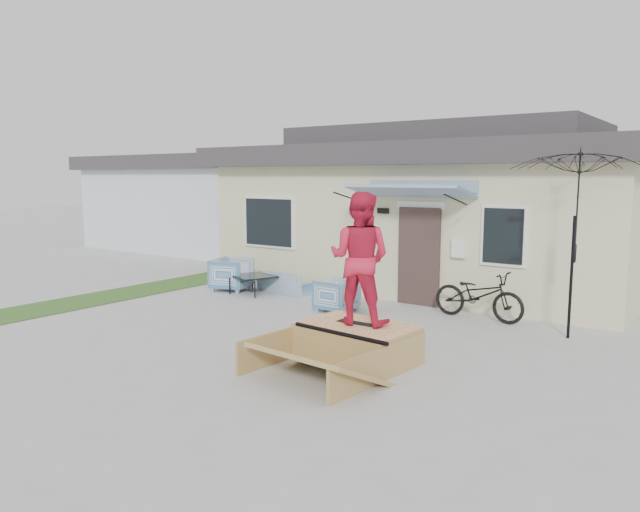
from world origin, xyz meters
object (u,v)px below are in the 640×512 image
Objects in this scene: coffee_table at (254,284)px; patio_umbrella at (574,237)px; armchair_right at (336,293)px; skate_ramp at (357,343)px; skateboard at (359,323)px; skater at (360,257)px; loveseat at (288,279)px; armchair_left at (232,273)px; bicycle at (479,290)px.

coffee_table is 0.32× the size of patio_umbrella.
armchair_right is 0.34× the size of skate_ramp.
patio_umbrella is 3.78× the size of skateboard.
skater is at bearing -126.06° from patio_umbrella.
loveseat is 2.28× the size of skateboard.
loveseat is at bearing 139.40° from skateboard.
patio_umbrella is (7.70, 0.23, 1.31)m from armchair_left.
bicycle reaches higher than skate_ramp.
skater is (5.43, -2.89, 1.14)m from armchair_left.
skate_ramp is at bearing 40.52° from armchair_right.
loveseat is 1.41m from armchair_left.
armchair_right is (3.33, -0.40, -0.06)m from armchair_left.
loveseat reaches higher than coffee_table.
loveseat is 1.89× the size of armchair_left.
skater is (0.00, 0.00, 1.00)m from skateboard.
armchair_left is 0.44× the size of skater.
coffee_table is (-2.64, 0.42, -0.16)m from armchair_right.
patio_umbrella reaches higher than loveseat.
skateboard is 1.00m from skater.
armchair_right is at bearing 164.85° from loveseat.
skater is (-0.52, -3.53, 1.00)m from bicycle.
loveseat is 0.84× the size of skater.
skater is (0.01, 0.05, 1.30)m from skate_ramp.
armchair_left is at bearing 156.80° from skate_ramp.
patio_umbrella reaches higher than skate_ramp.
armchair_right is 3.29m from skate_ramp.
skater is (-2.28, -3.13, -0.17)m from patio_umbrella.
armchair_right is 1.04× the size of skateboard.
bicycle reaches higher than skateboard.
loveseat is 2.20× the size of armchair_right.
patio_umbrella is at bearing 1.80° from coffee_table.
skateboard is (2.09, -2.49, 0.20)m from armchair_right.
loveseat is 4.70m from bicycle.
armchair_right is at bearing -171.71° from patio_umbrella.
patio_umbrella is (1.75, -0.41, 1.17)m from bicycle.
skateboard is at bearing -31.53° from coffee_table.
armchair_left reaches higher than armchair_right.
coffee_table is 0.40× the size of skate_ramp.
skateboard is (5.43, -2.89, 0.14)m from armchair_left.
bicycle is 0.83× the size of skate_ramp.
patio_umbrella is at bearing 53.49° from skateboard.
coffee_table is 5.31m from bicycle.
armchair_left is 6.26m from skater.
loveseat is 0.91× the size of bicycle.
skateboard is at bearing 151.06° from loveseat.
skate_ramp is 3.05× the size of skateboard.
skateboard is (4.17, -3.52, 0.25)m from loveseat.
skater reaches higher than coffee_table.
armchair_left is 0.32× the size of patio_umbrella.
skater reaches higher than skateboard.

